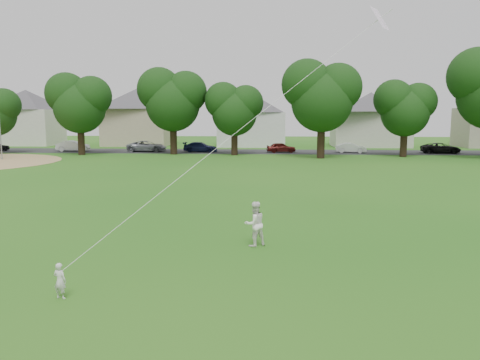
{
  "coord_description": "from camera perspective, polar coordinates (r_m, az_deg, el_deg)",
  "views": [
    {
      "loc": [
        2.7,
        -12.75,
        4.4
      ],
      "look_at": [
        1.71,
        2.0,
        2.3
      ],
      "focal_mm": 35.0,
      "sensor_mm": 36.0,
      "label": 1
    }
  ],
  "objects": [
    {
      "name": "ground",
      "position": [
        13.76,
        -7.81,
        -10.65
      ],
      "size": [
        160.0,
        160.0,
        0.0
      ],
      "primitive_type": "plane",
      "color": "#1E5C15",
      "rests_on": "ground"
    },
    {
      "name": "tree_row",
      "position": [
        48.85,
        6.46,
        10.33
      ],
      "size": [
        81.7,
        9.46,
        11.05
      ],
      "color": "black",
      "rests_on": "ground"
    },
    {
      "name": "kite",
      "position": [
        14.37,
        1.8,
        7.58
      ],
      "size": [
        5.0,
        4.54,
        14.02
      ],
      "color": "white",
      "rests_on": "ground"
    },
    {
      "name": "house_row",
      "position": [
        64.8,
        1.79,
        8.29
      ],
      "size": [
        76.06,
        14.27,
        9.46
      ],
      "color": "silver",
      "rests_on": "ground"
    },
    {
      "name": "toddler",
      "position": [
        12.2,
        -21.1,
        -11.39
      ],
      "size": [
        0.36,
        0.28,
        0.89
      ],
      "primitive_type": "imported",
      "rotation": [
        0.0,
        0.0,
        2.93
      ],
      "color": "silver",
      "rests_on": "ground"
    },
    {
      "name": "street",
      "position": [
        54.99,
        1.03,
        3.49
      ],
      "size": [
        90.0,
        7.0,
        0.01
      ],
      "primitive_type": "cube",
      "color": "#2D2D30",
      "rests_on": "ground"
    },
    {
      "name": "older_boy",
      "position": [
        15.67,
        1.81,
        -5.37
      ],
      "size": [
        0.92,
        0.87,
        1.51
      ],
      "primitive_type": "imported",
      "rotation": [
        0.0,
        0.0,
        3.68
      ],
      "color": "white",
      "rests_on": "ground"
    },
    {
      "name": "parked_cars",
      "position": [
        54.27,
        -3.01,
        4.05
      ],
      "size": [
        55.89,
        2.15,
        1.27
      ],
      "color": "black",
      "rests_on": "ground"
    }
  ]
}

